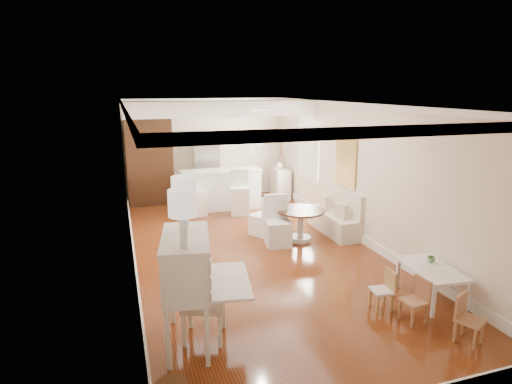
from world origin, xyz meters
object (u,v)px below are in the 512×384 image
kids_chair_a (414,300)px  sideboard (280,183)px  bar_stool_left (197,196)px  bar_stool_right (240,193)px  pantry_cabinet (150,162)px  dining_table (300,225)px  fridge (219,167)px  slip_chair_near (278,221)px  breakfast_counter (221,189)px  gustavian_armchair (204,302)px  kids_chair_c (470,320)px  slip_chair_far (262,215)px  kids_chair_b (382,290)px  secretary_bureau (187,291)px  kids_table (430,284)px

kids_chair_a → sideboard: sideboard is taller
bar_stool_left → sideboard: 2.81m
bar_stool_left → bar_stool_right: bearing=-19.5°
bar_stool_left → pantry_cabinet: 1.91m
dining_table → bar_stool_right: bearing=106.6°
kids_chair_a → fridge: 7.37m
pantry_cabinet → bar_stool_left: bearing=-56.4°
slip_chair_near → pantry_cabinet: pantry_cabinet is taller
breakfast_counter → sideboard: breakfast_counter is taller
dining_table → pantry_cabinet: 4.84m
gustavian_armchair → slip_chair_near: 3.44m
gustavian_armchair → kids_chair_c: size_ratio=1.58×
slip_chair_far → fridge: 3.34m
dining_table → kids_chair_a: bearing=-86.9°
bar_stool_left → bar_stool_right: 1.06m
gustavian_armchair → kids_chair_b: (2.54, -0.08, -0.19)m
gustavian_armchair → slip_chair_far: gustavian_armchair is taller
secretary_bureau → gustavian_armchair: size_ratio=1.43×
kids_chair_a → slip_chair_far: size_ratio=0.71×
kids_chair_a → fridge: (-0.97, 7.29, 0.59)m
secretary_bureau → breakfast_counter: 6.07m
breakfast_counter → bar_stool_left: bearing=-149.8°
fridge → pantry_cabinet: bearing=179.1°
kids_chair_a → slip_chair_near: size_ratio=0.62×
kids_chair_b → pantry_cabinet: pantry_cabinet is taller
gustavian_armchair → kids_table: (3.39, -0.07, -0.23)m
dining_table → slip_chair_near: size_ratio=0.97×
kids_chair_b → slip_chair_far: (-0.60, 3.56, 0.14)m
kids_chair_a → pantry_cabinet: 7.90m
breakfast_counter → pantry_cabinet: bearing=147.6°
kids_table → pantry_cabinet: (-3.50, 6.88, 0.89)m
gustavian_armchair → sideboard: 7.27m
pantry_cabinet → breakfast_counter: bearing=-32.4°
slip_chair_near → slip_chair_far: 0.73m
slip_chair_far → gustavian_armchair: bearing=28.3°
kids_chair_c → slip_chair_far: bearing=79.5°
gustavian_armchair → pantry_cabinet: pantry_cabinet is taller
kids_chair_b → kids_chair_c: size_ratio=0.95×
secretary_bureau → fridge: size_ratio=0.78×
secretary_bureau → kids_table: secretary_bureau is taller
kids_chair_c → bar_stool_right: bar_stool_right is taller
gustavian_armchair → bar_stool_left: bar_stool_left is taller
kids_chair_c → bar_stool_left: 6.82m
kids_table → slip_chair_near: bearing=115.4°
bar_stool_left → sideboard: size_ratio=1.11×
kids_chair_c → slip_chair_near: slip_chair_near is taller
gustavian_armchair → slip_chair_far: 3.99m
kids_table → sideboard: 6.45m
slip_chair_near → secretary_bureau: bearing=-120.6°
kids_chair_b → kids_chair_c: bearing=33.4°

